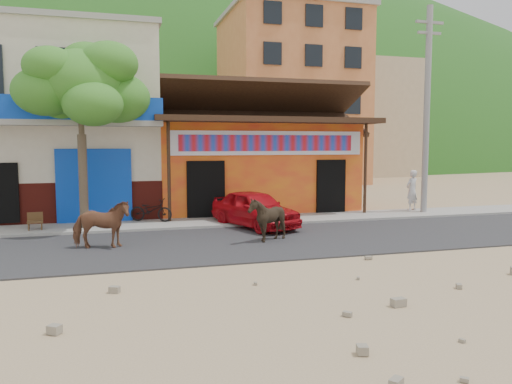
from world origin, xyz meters
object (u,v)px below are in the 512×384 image
cow_tan (101,224)px  cafe_chair_left (35,214)px  cow_dark (267,219)px  red_car (255,209)px  tree (82,134)px  scooter (151,210)px  pedestrian (412,190)px  utility_pole (427,110)px

cow_tan → cafe_chair_left: size_ratio=1.53×
cow_dark → red_car: bearing=-175.4°
tree → scooter: tree is taller
cow_tan → red_car: cow_tan is taller
tree → pedestrian: 12.81m
pedestrian → tree: bearing=-16.3°
utility_pole → scooter: 11.23m
cow_dark → cafe_chair_left: (-6.60, 3.47, -0.06)m
utility_pole → scooter: bearing=177.4°
utility_pole → cow_tan: (-12.21, -3.35, -3.44)m
utility_pole → cafe_chair_left: (-14.28, -0.19, -3.50)m
utility_pole → cafe_chair_left: 14.70m
scooter → tree: bearing=134.1°
cafe_chair_left → tree: bearing=-6.5°
cow_dark → scooter: cow_dark is taller
cow_dark → scooter: bearing=-132.5°
utility_pole → cafe_chair_left: utility_pole is taller
utility_pole → cow_tan: 13.12m
tree → pedestrian: (12.60, 0.74, -2.18)m
utility_pole → cow_dark: size_ratio=6.23×
pedestrian → cafe_chair_left: (-14.08, -0.74, -0.32)m
tree → pedestrian: size_ratio=3.65×
cow_dark → pedestrian: (7.48, 4.20, 0.26)m
cow_tan → tree: bearing=17.0°
utility_pole → scooter: (-10.63, 0.49, -3.60)m
cow_dark → pedestrian: 8.59m
utility_pole → cow_tan: bearing=-164.6°
cow_tan → cow_dark: bearing=-87.5°
red_car → pedestrian: pedestrian is taller
cow_dark → cow_tan: bearing=-81.7°
tree → cow_dark: tree is taller
tree → cafe_chair_left: 2.91m
cow_tan → cow_dark: 4.54m
tree → cow_dark: bearing=-34.1°
cow_tan → utility_pole: bearing=-68.2°
utility_pole → pedestrian: utility_pole is taller
red_car → cafe_chair_left: (-6.92, 1.01, -0.04)m
cow_tan → scooter: 4.16m
cow_tan → pedestrian: pedestrian is taller
cow_tan → scooter: (1.59, 3.84, -0.16)m
cafe_chair_left → red_car: bearing=-14.6°
scooter → pedestrian: pedestrian is taller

